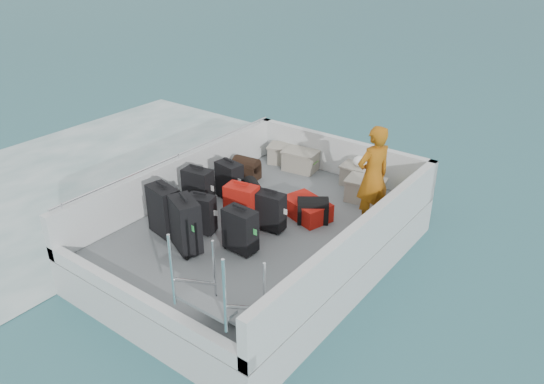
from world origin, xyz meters
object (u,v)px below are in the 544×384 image
at_px(crate_0, 284,155).
at_px(passenger, 373,176).
at_px(suitcase_1, 198,190).
at_px(suitcase_3, 186,225).
at_px(suitcase_5, 242,206).
at_px(suitcase_6, 240,231).
at_px(suitcase_7, 270,212).
at_px(crate_1, 300,161).
at_px(suitcase_8, 307,209).
at_px(suitcase_0, 164,211).
at_px(crate_2, 358,176).
at_px(crate_3, 365,191).
at_px(suitcase_4, 201,215).
at_px(suitcase_2, 229,181).

relative_size(crate_0, passenger, 0.34).
distance_m(suitcase_1, passenger, 2.78).
distance_m(suitcase_1, suitcase_3, 1.22).
xyz_separation_m(suitcase_5, suitcase_6, (0.44, -0.56, -0.01)).
bearing_deg(suitcase_7, passenger, 37.65).
bearing_deg(passenger, crate_1, -91.28).
relative_size(suitcase_7, passenger, 0.38).
bearing_deg(suitcase_5, crate_0, 101.09).
distance_m(suitcase_8, passenger, 1.18).
bearing_deg(suitcase_0, suitcase_6, 26.50).
bearing_deg(suitcase_3, suitcase_8, 89.50).
bearing_deg(crate_2, crate_3, -51.11).
relative_size(suitcase_8, crate_3, 1.23).
distance_m(suitcase_0, suitcase_4, 0.55).
relative_size(suitcase_4, suitcase_6, 0.94).
bearing_deg(suitcase_7, suitcase_5, -166.20).
bearing_deg(suitcase_5, suitcase_6, -61.71).
relative_size(crate_0, crate_2, 0.97).
height_order(suitcase_5, suitcase_8, suitcase_5).
xyz_separation_m(suitcase_5, suitcase_8, (0.66, 0.82, -0.19)).
height_order(suitcase_6, crate_3, suitcase_6).
height_order(suitcase_1, suitcase_4, suitcase_1).
height_order(suitcase_5, crate_2, suitcase_5).
distance_m(crate_2, passenger, 1.49).
relative_size(suitcase_7, crate_2, 1.07).
bearing_deg(suitcase_8, suitcase_6, -171.98).
xyz_separation_m(suitcase_4, crate_0, (-0.55, 2.88, -0.14)).
bearing_deg(suitcase_0, crate_0, 103.57).
xyz_separation_m(crate_2, crate_3, (0.38, -0.47, 0.01)).
height_order(crate_0, crate_2, crate_2).
bearing_deg(suitcase_2, crate_0, 103.51).
height_order(suitcase_4, crate_3, suitcase_4).
xyz_separation_m(suitcase_0, suitcase_8, (1.41, 1.71, -0.24)).
bearing_deg(suitcase_2, suitcase_3, -61.44).
bearing_deg(suitcase_7, suitcase_4, -145.23).
xyz_separation_m(suitcase_1, suitcase_2, (0.15, 0.59, -0.03)).
bearing_deg(suitcase_4, crate_2, 52.77).
relative_size(suitcase_6, passenger, 0.41).
bearing_deg(suitcase_3, crate_2, 98.86).
height_order(crate_0, crate_1, crate_1).
bearing_deg(crate_2, suitcase_1, -124.95).
bearing_deg(crate_3, suitcase_0, -124.20).
bearing_deg(suitcase_4, suitcase_6, -18.51).
height_order(suitcase_2, passenger, passenger).
height_order(suitcase_2, suitcase_6, suitcase_6).
distance_m(suitcase_0, suitcase_5, 1.17).
relative_size(suitcase_0, suitcase_2, 1.21).
height_order(suitcase_6, suitcase_8, suitcase_6).
relative_size(suitcase_0, passenger, 0.49).
relative_size(suitcase_1, suitcase_5, 1.04).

